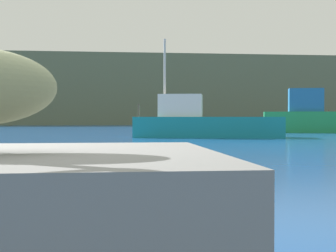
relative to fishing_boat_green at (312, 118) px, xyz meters
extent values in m
cube|color=#5B664C|center=(-15.04, 40.50, 3.90)|extent=(140.00, 11.60, 9.89)
cube|color=#1E8C4C|center=(0.11, -0.03, -0.32)|extent=(7.01, 3.54, 1.45)
cube|color=#1E6099|center=(-0.42, 0.12, 1.21)|extent=(2.55, 1.83, 1.61)
cube|color=teal|center=(-8.75, -7.26, -0.51)|extent=(8.02, 3.88, 1.09)
cube|color=silver|center=(-10.18, -6.94, 0.63)|extent=(2.58, 2.21, 1.18)
cylinder|color=#B2B2B2|center=(-11.01, -6.75, 2.10)|extent=(0.12, 0.12, 4.13)
cylinder|color=#3F382D|center=(-12.36, -6.45, 0.39)|extent=(0.10, 0.10, 0.70)
cylinder|color=#3F382D|center=(6.82, 12.37, 0.37)|extent=(0.10, 0.10, 0.70)
camera|label=1|loc=(-13.89, -33.09, 0.01)|focal=53.35mm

